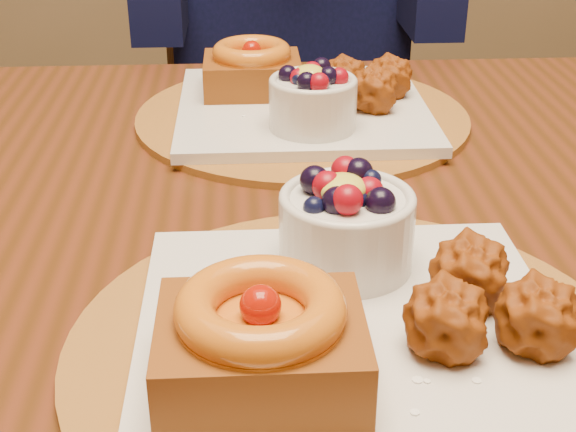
% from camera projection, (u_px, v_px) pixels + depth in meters
% --- Properties ---
extents(dining_table, '(1.60, 0.90, 0.76)m').
position_uv_depth(dining_table, '(318.00, 278.00, 0.76)').
color(dining_table, '#3E200B').
rests_on(dining_table, ground).
extents(place_setting_near, '(0.38, 0.38, 0.09)m').
position_uv_depth(place_setting_near, '(346.00, 312.00, 0.52)').
color(place_setting_near, brown).
rests_on(place_setting_near, dining_table).
extents(place_setting_far, '(0.38, 0.38, 0.09)m').
position_uv_depth(place_setting_far, '(300.00, 100.00, 0.91)').
color(place_setting_far, brown).
rests_on(place_setting_far, dining_table).
extents(chair_far, '(0.59, 0.59, 0.92)m').
position_uv_depth(chair_far, '(244.00, 133.00, 1.55)').
color(chair_far, black).
rests_on(chair_far, ground).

